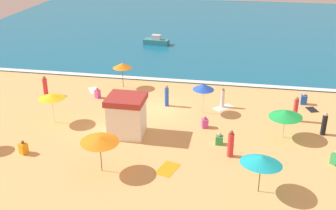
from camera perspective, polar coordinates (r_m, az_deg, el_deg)
ground_plane at (r=31.94m, az=-1.10°, el=-0.59°), size 60.00×60.00×0.00m
ocean_water at (r=58.27m, az=4.45°, el=10.79°), size 60.00×44.00×0.10m
wave_breaker_foam at (r=37.62m, az=0.80°, el=3.48°), size 57.00×0.70×0.01m
lifeguard_cabana at (r=27.76m, az=-5.78°, el=-1.44°), size 2.50×2.39×2.79m
beach_umbrella_0 at (r=28.13m, az=16.06°, el=-1.18°), size 2.97×2.96×2.04m
beach_umbrella_1 at (r=23.56m, az=-9.50°, el=-4.74°), size 3.11×3.11×2.30m
beach_umbrella_2 at (r=30.18m, az=-15.89°, el=1.16°), size 1.92×1.93×2.22m
beach_umbrella_3 at (r=35.79m, az=-6.38°, el=5.48°), size 2.33×2.33×2.24m
beach_umbrella_5 at (r=30.66m, az=4.97°, el=2.53°), size 2.18×2.19×2.37m
beach_umbrella_6 at (r=22.10m, az=12.89°, el=-7.43°), size 3.04×3.05×2.31m
beachgoer_0 at (r=25.58m, az=8.72°, el=-5.44°), size 0.53×0.53×1.79m
beachgoer_1 at (r=31.10m, az=17.33°, el=-0.59°), size 0.45×0.45×1.91m
beachgoer_2 at (r=27.07m, az=7.15°, el=-4.77°), size 0.47×0.47×0.84m
beachgoer_3 at (r=29.11m, az=5.16°, el=-2.48°), size 0.53×0.53×0.85m
beachgoer_4 at (r=32.30m, az=7.61°, el=0.95°), size 0.32×0.32×1.61m
beachgoer_5 at (r=34.37m, az=-9.77°, el=1.59°), size 0.49×0.49×0.90m
beachgoer_6 at (r=35.91m, az=-16.73°, el=2.55°), size 0.49×0.49×1.67m
beachgoer_7 at (r=29.80m, az=20.91°, el=-2.52°), size 0.49×0.49×1.65m
beachgoer_8 at (r=34.46m, az=18.39°, el=0.75°), size 0.48×0.48×0.95m
beachgoer_9 at (r=32.22m, az=-0.19°, el=1.27°), size 0.45×0.45×1.75m
beachgoer_10 at (r=27.36m, az=-19.48°, el=-5.66°), size 0.59×0.59×0.91m
beachgoer_11 at (r=26.70m, az=22.26°, el=-6.87°), size 0.61×0.61×0.93m
beach_towel_0 at (r=32.51m, az=7.70°, el=-0.35°), size 1.74×1.75×0.01m
beach_towel_1 at (r=33.76m, az=19.42°, el=-0.62°), size 1.01×1.22×0.01m
beach_towel_2 at (r=36.13m, az=-10.25°, el=2.03°), size 1.58×1.84×0.01m
beach_towel_3 at (r=24.46m, az=-0.03°, el=-8.89°), size 1.42×1.82×0.01m
small_boat_0 at (r=49.06m, az=-1.64°, el=8.88°), size 3.04×1.45×1.15m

